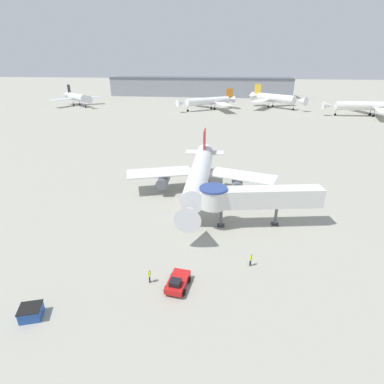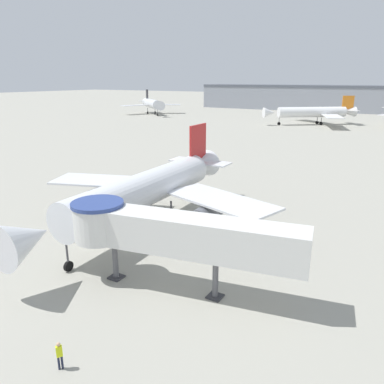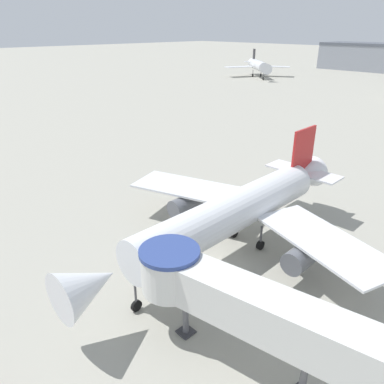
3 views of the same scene
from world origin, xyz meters
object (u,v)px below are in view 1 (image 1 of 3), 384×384
jet_bridge (252,197)px  service_container_blue (31,312)px  background_jet_green_tail (368,106)px  traffic_cone_apron_front (181,281)px  pushback_tug_red (177,282)px  background_jet_black_tail (77,97)px  main_airplane (199,175)px  background_jet_gold_tail (275,98)px  background_jet_orange_tail (209,101)px  ground_crew_wing_walker (149,275)px  traffic_cone_starboard_wing (260,203)px  ground_crew_marshaller (251,259)px

jet_bridge → service_container_blue: 30.81m
jet_bridge → background_jet_green_tail: (55.60, 107.07, -0.12)m
jet_bridge → traffic_cone_apron_front: 17.10m
jet_bridge → service_container_blue: bearing=-146.6°
service_container_blue → background_jet_green_tail: bearing=58.9°
pushback_tug_red → traffic_cone_apron_front: bearing=75.6°
traffic_cone_apron_front → background_jet_black_tail: bearing=121.4°
traffic_cone_apron_front → service_container_blue: bearing=-153.1°
main_airplane → background_jet_black_tail: bearing=124.7°
jet_bridge → background_jet_gold_tail: bearing=71.5°
pushback_tug_red → service_container_blue: pushback_tug_red is taller
service_container_blue → background_jet_green_tail: size_ratio=0.07×
background_jet_black_tail → background_jet_orange_tail: size_ratio=0.83×
main_airplane → jet_bridge: bearing=-48.6°
traffic_cone_apron_front → jet_bridge: bearing=60.5°
pushback_tug_red → traffic_cone_apron_front: (0.29, 0.74, -0.35)m
ground_crew_wing_walker → background_jet_green_tail: background_jet_green_tail is taller
traffic_cone_starboard_wing → background_jet_orange_tail: size_ratio=0.02×
background_jet_gold_tail → background_jet_green_tail: size_ratio=0.78×
pushback_tug_red → service_container_blue: size_ratio=1.55×
service_container_blue → background_jet_green_tail: background_jet_green_tail is taller
traffic_cone_starboard_wing → traffic_cone_apron_front: size_ratio=0.96×
jet_bridge → background_jet_orange_tail: background_jet_orange_tail is taller
background_jet_orange_tail → traffic_cone_starboard_wing: bearing=-28.1°
jet_bridge → traffic_cone_apron_front: bearing=-130.4°
background_jet_gold_tail → background_jet_green_tail: bearing=-77.0°
traffic_cone_apron_front → ground_crew_marshaller: size_ratio=0.43×
traffic_cone_starboard_wing → main_airplane: bearing=168.0°
pushback_tug_red → background_jet_orange_tail: size_ratio=0.13×
main_airplane → traffic_cone_starboard_wing: 11.84m
jet_bridge → pushback_tug_red: bearing=-130.1°
background_jet_gold_tail → pushback_tug_red: bearing=-149.3°
service_container_blue → background_jet_black_tail: background_jet_black_tail is taller
pushback_tug_red → service_container_blue: 14.79m
background_jet_black_tail → background_jet_orange_tail: background_jet_black_tail is taller
jet_bridge → traffic_cone_apron_front: size_ratio=24.42×
background_jet_black_tail → background_jet_gold_tail: size_ratio=0.88×
ground_crew_wing_walker → background_jet_black_tail: size_ratio=0.07×
ground_crew_wing_walker → background_jet_green_tail: 139.23m
jet_bridge → background_jet_black_tail: bearing=115.9°
ground_crew_marshaller → background_jet_orange_tail: size_ratio=0.06×
traffic_cone_starboard_wing → ground_crew_wing_walker: 25.95m
pushback_tug_red → background_jet_orange_tail: (-8.13, 131.24, 3.67)m
ground_crew_marshaller → background_jet_gold_tail: 138.62m
jet_bridge → background_jet_green_tail: size_ratio=0.50×
service_container_blue → background_jet_orange_tail: bearing=87.8°
background_jet_gold_tail → background_jet_green_tail: background_jet_gold_tail is taller
background_jet_black_tail → background_jet_gold_tail: 107.30m
ground_crew_marshaller → background_jet_orange_tail: background_jet_orange_tail is taller
background_jet_green_tail → jet_bridge: bearing=-31.4°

